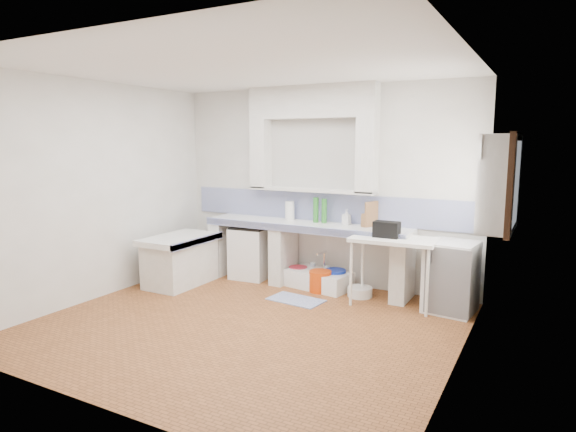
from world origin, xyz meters
The scene contains 36 objects.
floor centered at (0.00, 0.00, 0.00)m, with size 4.50×4.50×0.00m, color brown.
ceiling centered at (0.00, 0.00, 2.80)m, with size 4.50×4.50×0.00m, color silver.
wall_back centered at (0.00, 2.00, 1.40)m, with size 4.50×4.50×0.00m, color silver.
wall_front centered at (0.00, -2.00, 1.40)m, with size 4.50×4.50×0.00m, color silver.
wall_left centered at (-2.25, 0.00, 1.40)m, with size 4.50×4.50×0.00m, color silver.
wall_right centered at (2.25, 0.00, 1.40)m, with size 4.50×4.50×0.00m, color silver.
alcove_mass centered at (-0.10, 1.88, 2.58)m, with size 1.90×0.25×0.45m, color silver.
window_frame centered at (2.42, 1.20, 1.60)m, with size 0.35×0.86×1.06m, color #3A2212.
lace_valance centered at (2.28, 1.20, 1.98)m, with size 0.01×0.84×0.24m, color white.
counter_slab centered at (-0.10, 1.70, 0.86)m, with size 3.00×0.60×0.08m, color white.
counter_lip centered at (-0.10, 1.42, 0.86)m, with size 3.00×0.04×0.10m, color navy.
counter_pier_left centered at (-1.50, 1.70, 0.41)m, with size 0.20×0.55×0.82m, color silver.
counter_pier_mid centered at (-0.45, 1.70, 0.41)m, with size 0.20×0.55×0.82m, color silver.
counter_pier_right centered at (1.30, 1.70, 0.41)m, with size 0.20×0.55×0.82m, color silver.
peninsula_top centered at (-1.70, 0.90, 0.66)m, with size 0.70×1.10×0.08m, color white.
peninsula_base centered at (-1.70, 0.90, 0.31)m, with size 0.60×1.00×0.62m, color silver.
peninsula_lip centered at (-1.37, 0.90, 0.66)m, with size 0.04×1.10×0.10m, color navy.
backsplash centered at (0.00, 1.99, 1.10)m, with size 4.27×0.03×0.40m, color navy.
stove centered at (-1.00, 1.68, 0.38)m, with size 0.53×0.52×0.76m, color white.
sink centered at (0.13, 1.67, 0.11)m, with size 0.89×0.48×0.21m, color white.
side_table centered at (1.25, 1.44, 0.43)m, with size 1.03×0.57×0.05m, color white.
fridge centered at (1.93, 1.55, 0.43)m, with size 0.55×0.55×0.85m, color white.
bucket_red centered at (-0.22, 1.72, 0.12)m, with size 0.27×0.27×0.25m, color #B92334.
bucket_orange centered at (0.21, 1.53, 0.14)m, with size 0.31×0.31×0.28m, color #D73D07.
bucket_blue centered at (0.36, 1.72, 0.14)m, with size 0.30×0.30×0.28m, color #0F2BB1.
basin_white centered at (0.77, 1.57, 0.06)m, with size 0.33×0.33×0.13m, color white.
water_bottle_a centered at (-0.05, 1.85, 0.15)m, with size 0.08×0.08×0.30m, color silver.
water_bottle_b centered at (0.18, 1.85, 0.14)m, with size 0.08×0.08×0.28m, color silver.
black_bag centered at (1.15, 1.43, 0.96)m, with size 0.31×0.18×0.20m, color black.
green_bottle_a centered at (0.00, 1.82, 1.08)m, with size 0.08×0.08×0.36m, color #297628.
green_bottle_b centered at (0.13, 1.83, 1.07)m, with size 0.07×0.07×0.34m, color #297628.
knife_block centered at (0.75, 1.78, 0.99)m, with size 0.09×0.07×0.18m, color brown.
cutting_board centered at (0.81, 1.85, 1.07)m, with size 0.02×0.25×0.34m, color brown.
paper_towel centered at (-0.43, 1.85, 1.03)m, with size 0.13×0.13×0.27m, color white.
soap_bottle centered at (0.46, 1.85, 1.01)m, with size 0.10×0.10×0.21m, color white.
rug centered at (0.10, 1.03, 0.01)m, with size 0.70×0.40×0.01m, color #3B498D.
Camera 1 is at (2.93, -4.44, 2.03)m, focal length 30.87 mm.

